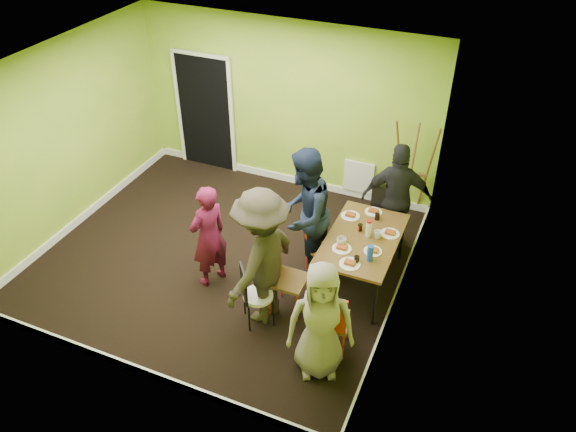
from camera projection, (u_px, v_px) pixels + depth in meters
name	position (u px, v px, depth m)	size (l,w,h in m)	color
ground	(225.00, 256.00, 8.13)	(5.00, 5.00, 0.00)	black
room_walls	(220.00, 198.00, 7.59)	(5.04, 4.54, 2.82)	#7AAF2D
dining_table	(363.00, 241.00, 7.29)	(0.90, 1.50, 0.75)	black
chair_left_far	(319.00, 242.00, 7.58)	(0.45, 0.45, 0.90)	#EE3E16
chair_left_near	(283.00, 273.00, 6.97)	(0.43, 0.43, 1.03)	#EE3E16
chair_back_end	(386.00, 207.00, 7.87)	(0.50, 0.56, 1.03)	#EE3E16
chair_front_end	(331.00, 319.00, 6.37)	(0.47, 0.47, 0.96)	#EE3E16
chair_bentwood	(253.00, 293.00, 6.82)	(0.47, 0.47, 0.86)	black
easel	(412.00, 172.00, 8.47)	(0.66, 0.62, 1.65)	brown
plate_near_left	(350.00, 216.00, 7.64)	(0.26, 0.26, 0.01)	white
plate_near_right	(342.00, 249.00, 7.07)	(0.25, 0.25, 0.01)	white
plate_far_back	(373.00, 212.00, 7.72)	(0.24, 0.24, 0.01)	white
plate_far_front	(350.00, 264.00, 6.83)	(0.26, 0.26, 0.01)	white
plate_wall_back	(390.00, 234.00, 7.32)	(0.25, 0.25, 0.01)	white
plate_wall_front	(373.00, 251.00, 7.02)	(0.23, 0.23, 0.01)	white
thermos	(369.00, 229.00, 7.23)	(0.07, 0.07, 0.22)	white
blue_bottle	(370.00, 253.00, 6.83)	(0.08, 0.08, 0.22)	blue
orange_bottle	(359.00, 228.00, 7.36)	(0.03, 0.03, 0.08)	#EE3E16
glass_mid	(360.00, 227.00, 7.36)	(0.06, 0.06, 0.10)	black
glass_back	(377.00, 217.00, 7.56)	(0.07, 0.07, 0.09)	black
glass_front	(357.00, 259.00, 6.84)	(0.07, 0.07, 0.08)	black
cup_a	(342.00, 241.00, 7.12)	(0.13, 0.13, 0.10)	white
cup_b	(378.00, 235.00, 7.23)	(0.11, 0.11, 0.10)	white
person_standing	(209.00, 236.00, 7.28)	(0.55, 0.36, 1.50)	#520E29
person_left_far	(304.00, 214.00, 7.37)	(0.91, 0.71, 1.87)	#131C30
person_left_near	(262.00, 258.00, 6.65)	(1.20, 0.69, 1.86)	#2F291F
person_back_end	(397.00, 198.00, 7.84)	(0.98, 0.41, 1.68)	black
person_front_end	(320.00, 321.00, 6.05)	(0.74, 0.48, 1.52)	gray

